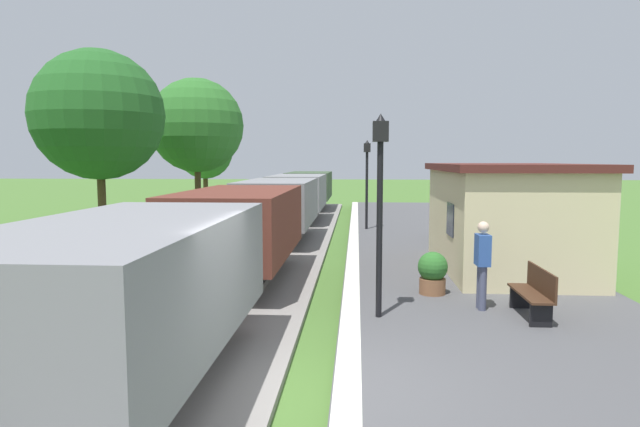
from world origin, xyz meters
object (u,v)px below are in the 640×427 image
(station_hut, at_px, (505,216))
(person_waiting, at_px, (482,262))
(tree_field_left, at_px, (197,126))
(lamp_post_near, at_px, (380,178))
(tree_trackside_far, at_px, (99,115))
(freight_train, at_px, (278,207))
(lamp_post_far, at_px, (367,168))
(potted_planter, at_px, (433,272))
(bench_near_hut, at_px, (534,292))
(bench_down_platform, at_px, (446,226))
(tree_field_distant, at_px, (205,152))

(station_hut, relative_size, person_waiting, 3.39)
(station_hut, distance_m, tree_field_left, 14.93)
(tree_field_left, bearing_deg, station_hut, -40.67)
(lamp_post_near, xyz_separation_m, tree_trackside_far, (-9.32, 8.42, 1.86))
(person_waiting, bearing_deg, lamp_post_near, 16.66)
(freight_train, distance_m, person_waiting, 10.73)
(lamp_post_far, distance_m, tree_trackside_far, 10.40)
(lamp_post_near, relative_size, lamp_post_far, 1.00)
(freight_train, bearing_deg, potted_planter, -60.96)
(tree_trackside_far, bearing_deg, bench_near_hut, -34.13)
(station_hut, height_order, bench_near_hut, station_hut)
(bench_down_platform, height_order, potted_planter, potted_planter)
(potted_planter, distance_m, tree_trackside_far, 13.06)
(person_waiting, bearing_deg, tree_field_distant, -62.64)
(station_hut, distance_m, lamp_post_far, 8.84)
(station_hut, xyz_separation_m, tree_field_left, (-11.09, 9.53, 3.01))
(potted_planter, xyz_separation_m, lamp_post_far, (-1.23, 10.86, 2.08))
(station_hut, distance_m, potted_planter, 3.73)
(tree_field_left, relative_size, tree_field_distant, 1.29)
(lamp_post_far, xyz_separation_m, tree_field_left, (-7.61, 1.49, 1.86))
(station_hut, xyz_separation_m, tree_field_distant, (-12.86, 16.91, 1.96))
(lamp_post_near, relative_size, tree_trackside_far, 0.54)
(freight_train, height_order, bench_down_platform, freight_train)
(person_waiting, distance_m, tree_trackside_far, 14.16)
(bench_near_hut, bearing_deg, lamp_post_far, 102.85)
(freight_train, relative_size, potted_planter, 35.59)
(station_hut, bearing_deg, tree_field_distant, 127.25)
(tree_trackside_far, bearing_deg, lamp_post_far, 24.39)
(station_hut, relative_size, tree_field_distant, 1.11)
(freight_train, distance_m, potted_planter, 9.38)
(lamp_post_far, bearing_deg, freight_train, -141.10)
(potted_planter, bearing_deg, person_waiting, -55.75)
(person_waiting, bearing_deg, lamp_post_far, -81.77)
(bench_down_platform, xyz_separation_m, person_waiting, (-0.84, -9.36, 0.46))
(station_hut, height_order, lamp_post_near, lamp_post_near)
(person_waiting, xyz_separation_m, tree_field_left, (-9.61, 13.49, 3.48))
(bench_near_hut, distance_m, tree_trackside_far, 15.21)
(station_hut, bearing_deg, freight_train, 141.72)
(lamp_post_far, bearing_deg, tree_trackside_far, -155.61)
(lamp_post_near, height_order, tree_field_left, tree_field_left)
(bench_down_platform, height_order, tree_field_distant, tree_field_distant)
(freight_train, height_order, tree_field_left, tree_field_left)
(freight_train, height_order, tree_trackside_far, tree_trackside_far)
(lamp_post_far, bearing_deg, tree_field_left, 168.93)
(lamp_post_near, distance_m, tree_field_left, 16.16)
(bench_near_hut, height_order, potted_planter, potted_planter)
(bench_down_platform, bearing_deg, freight_train, -179.62)
(person_waiting, height_order, tree_trackside_far, tree_trackside_far)
(bench_down_platform, bearing_deg, person_waiting, -95.14)
(station_hut, relative_size, tree_field_left, 0.86)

